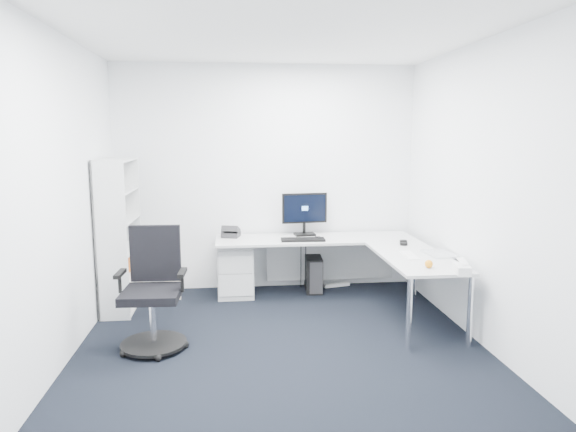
{
  "coord_description": "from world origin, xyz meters",
  "views": [
    {
      "loc": [
        -0.41,
        -4.1,
        1.87
      ],
      "look_at": [
        0.15,
        1.05,
        1.05
      ],
      "focal_mm": 32.0,
      "sensor_mm": 36.0,
      "label": 1
    }
  ],
  "objects": [
    {
      "name": "wall_right",
      "position": [
        1.8,
        0.0,
        1.35
      ],
      "size": [
        0.02,
        4.2,
        2.7
      ],
      "primitive_type": "cube",
      "color": "white",
      "rests_on": "ground"
    },
    {
      "name": "black_keyboard",
      "position": [
        0.38,
        1.58,
        0.69
      ],
      "size": [
        0.5,
        0.2,
        0.02
      ],
      "primitive_type": "cube",
      "rotation": [
        0.0,
        0.0,
        -0.04
      ],
      "color": "black",
      "rests_on": "l_desk"
    },
    {
      "name": "headphones",
      "position": [
        1.46,
        1.28,
        0.7
      ],
      "size": [
        0.17,
        0.22,
        0.05
      ],
      "primitive_type": null,
      "rotation": [
        0.0,
        0.0,
        -0.3
      ],
      "color": "black",
      "rests_on": "l_desk"
    },
    {
      "name": "bookshelf",
      "position": [
        -1.62,
        1.45,
        0.81
      ],
      "size": [
        0.32,
        0.81,
        1.63
      ],
      "primitive_type": null,
      "color": "silver",
      "rests_on": "ground"
    },
    {
      "name": "ground",
      "position": [
        0.0,
        0.0,
        0.0
      ],
      "size": [
        4.2,
        4.2,
        0.0
      ],
      "primitive_type": "plane",
      "color": "black"
    },
    {
      "name": "wall_left",
      "position": [
        -1.8,
        0.0,
        1.35
      ],
      "size": [
        0.02,
        4.2,
        2.7
      ],
      "primitive_type": "cube",
      "color": "white",
      "rests_on": "ground"
    },
    {
      "name": "wall_front",
      "position": [
        0.0,
        -2.1,
        1.35
      ],
      "size": [
        3.6,
        0.02,
        2.7
      ],
      "primitive_type": "cube",
      "color": "white",
      "rests_on": "ground"
    },
    {
      "name": "orange_fruit",
      "position": [
        1.35,
        0.25,
        0.72
      ],
      "size": [
        0.07,
        0.07,
        0.07
      ],
      "primitive_type": "sphere",
      "color": "orange",
      "rests_on": "l_desk"
    },
    {
      "name": "tissue_box",
      "position": [
        1.56,
        0.04,
        0.72
      ],
      "size": [
        0.15,
        0.23,
        0.08
      ],
      "primitive_type": "cube",
      "rotation": [
        0.0,
        0.0,
        -0.18
      ],
      "color": "white",
      "rests_on": "l_desk"
    },
    {
      "name": "monitor",
      "position": [
        0.44,
        1.89,
        0.94
      ],
      "size": [
        0.56,
        0.23,
        0.52
      ],
      "primitive_type": null,
      "rotation": [
        0.0,
        0.0,
        0.1
      ],
      "color": "black",
      "rests_on": "l_desk"
    },
    {
      "name": "task_chair",
      "position": [
        -1.13,
        0.3,
        0.53
      ],
      "size": [
        0.62,
        0.62,
        1.07
      ],
      "primitive_type": null,
      "rotation": [
        0.0,
        0.0,
        -0.05
      ],
      "color": "black",
      "rests_on": "ground"
    },
    {
      "name": "l_desk",
      "position": [
        0.55,
        1.4,
        0.34
      ],
      "size": [
        2.32,
        1.3,
        0.68
      ],
      "primitive_type": null,
      "color": "#B5B7B8",
      "rests_on": "ground"
    },
    {
      "name": "white_keyboard",
      "position": [
        1.34,
        0.72,
        0.68
      ],
      "size": [
        0.13,
        0.38,
        0.01
      ],
      "primitive_type": "cube",
      "rotation": [
        0.0,
        0.0,
        -0.07
      ],
      "color": "white",
      "rests_on": "l_desk"
    },
    {
      "name": "drawer_pedestal",
      "position": [
        -0.39,
        1.79,
        0.32
      ],
      "size": [
        0.41,
        0.51,
        0.63
      ],
      "primitive_type": "cube",
      "color": "#B5B7B8",
      "rests_on": "ground"
    },
    {
      "name": "desk_phone",
      "position": [
        -0.44,
        1.88,
        0.75
      ],
      "size": [
        0.24,
        0.24,
        0.14
      ],
      "primitive_type": null,
      "rotation": [
        0.0,
        0.0,
        -0.26
      ],
      "color": "#28272A",
      "rests_on": "l_desk"
    },
    {
      "name": "power_strip",
      "position": [
        0.86,
        1.98,
        0.02
      ],
      "size": [
        0.34,
        0.14,
        0.04
      ],
      "primitive_type": "cube",
      "rotation": [
        0.0,
        0.0,
        0.24
      ],
      "color": "white",
      "rests_on": "ground"
    },
    {
      "name": "black_pc_tower",
      "position": [
        0.55,
        1.86,
        0.21
      ],
      "size": [
        0.22,
        0.44,
        0.42
      ],
      "primitive_type": "cube",
      "rotation": [
        0.0,
        0.0,
        -0.07
      ],
      "color": "black",
      "rests_on": "ground"
    },
    {
      "name": "laptop",
      "position": [
        1.65,
        0.74,
        0.81
      ],
      "size": [
        0.4,
        0.39,
        0.26
      ],
      "primitive_type": null,
      "rotation": [
        0.0,
        0.0,
        0.08
      ],
      "color": "silver",
      "rests_on": "l_desk"
    },
    {
      "name": "mouse",
      "position": [
        0.57,
        1.62,
        0.69
      ],
      "size": [
        0.08,
        0.1,
        0.03
      ],
      "primitive_type": "cube",
      "rotation": [
        0.0,
        0.0,
        0.31
      ],
      "color": "black",
      "rests_on": "l_desk"
    },
    {
      "name": "beige_pc_tower",
      "position": [
        -1.13,
        1.86,
        0.19
      ],
      "size": [
        0.22,
        0.42,
        0.38
      ],
      "primitive_type": "cube",
      "rotation": [
        0.0,
        0.0,
        0.09
      ],
      "color": "beige",
      "rests_on": "ground"
    },
    {
      "name": "ceiling",
      "position": [
        0.0,
        0.0,
        2.7
      ],
      "size": [
        4.2,
        4.2,
        0.0
      ],
      "primitive_type": "plane",
      "color": "white"
    },
    {
      "name": "wall_back",
      "position": [
        0.0,
        2.1,
        1.35
      ],
      "size": [
        3.6,
        0.02,
        2.7
      ],
      "primitive_type": "cube",
      "color": "white",
      "rests_on": "ground"
    }
  ]
}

